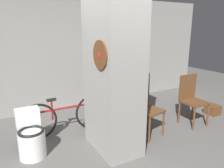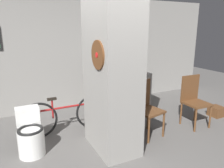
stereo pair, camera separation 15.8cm
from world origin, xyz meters
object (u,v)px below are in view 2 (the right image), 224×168
(toilet, at_px, (31,136))
(chair_near_pillar, at_px, (145,106))
(bicycle, at_px, (67,115))
(bottle_tall, at_px, (133,69))
(chair_by_doorway, at_px, (194,98))

(toilet, bearing_deg, chair_near_pillar, -7.71)
(bicycle, distance_m, bottle_tall, 1.71)
(bicycle, xyz_separation_m, bottle_tall, (1.54, 0.22, 0.70))
(chair_by_doorway, relative_size, bicycle, 0.60)
(chair_near_pillar, bearing_deg, bicycle, 139.49)
(toilet, relative_size, chair_by_doorway, 0.69)
(chair_by_doorway, height_order, bottle_tall, bottle_tall)
(toilet, relative_size, chair_near_pillar, 0.69)
(chair_near_pillar, xyz_separation_m, bottle_tall, (0.29, 0.91, 0.49))
(bicycle, height_order, bottle_tall, bottle_tall)
(bicycle, bearing_deg, chair_by_doorway, -18.40)
(bottle_tall, bearing_deg, bicycle, -171.91)
(chair_near_pillar, bearing_deg, toilet, 160.85)
(toilet, xyz_separation_m, chair_by_doorway, (3.03, -0.35, 0.25))
(chair_by_doorway, distance_m, bottle_tall, 1.36)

